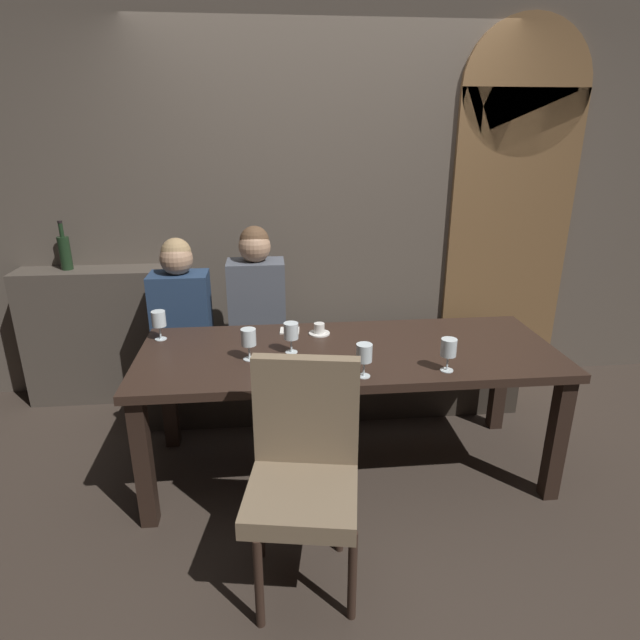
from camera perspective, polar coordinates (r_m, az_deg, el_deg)
The scene contains 17 objects.
ground at distance 3.15m, azimuth 2.86°, elevation -15.65°, with size 9.00×9.00×0.00m, color #382D26.
back_wall_tiled at distance 3.79m, azimuth 0.49°, elevation 14.91°, with size 6.00×0.12×3.00m, color brown.
arched_door at distance 4.10m, azimuth 20.15°, elevation 12.23°, with size 0.90×0.05×2.55m.
back_counter at distance 3.99m, azimuth -21.99°, elevation -1.47°, with size 1.10×0.28×0.95m, color #494138.
dining_table at distance 2.82m, azimuth 3.08°, elevation -4.84°, with size 2.20×0.84×0.74m.
banquette_bench at distance 3.63m, azimuth 1.31°, elevation -6.28°, with size 2.50×0.44×0.45m.
chair_near_side at distance 2.22m, azimuth -1.76°, elevation -15.22°, with size 0.51×0.51×0.98m.
diner_redhead at distance 3.41m, azimuth -14.89°, elevation 1.86°, with size 0.36×0.24×0.77m.
diner_bearded at distance 3.40m, azimuth -6.88°, elevation 2.82°, with size 0.36×0.24×0.83m.
wine_bottle_dark_red at distance 3.90m, azimuth -25.94°, elevation 6.68°, with size 0.08×0.08×0.33m.
wine_glass_center_front at distance 2.58m, azimuth 13.76°, elevation -3.09°, with size 0.08×0.08×0.16m.
wine_glass_near_right at distance 2.45m, azimuth 4.81°, elevation -3.66°, with size 0.08×0.08×0.16m.
wine_glass_end_left at distance 2.71m, azimuth -3.16°, elevation -1.28°, with size 0.08×0.08×0.16m.
wine_glass_far_left at distance 3.01m, azimuth -17.08°, elevation -0.02°, with size 0.08×0.08×0.16m.
wine_glass_center_back at distance 2.65m, azimuth -7.76°, elevation -1.95°, with size 0.08×0.08×0.16m.
espresso_cup at distance 2.98m, azimuth -0.08°, elevation -1.06°, with size 0.12×0.12×0.06m.
folded_napkin at distance 3.04m, azimuth -3.30°, elevation -1.14°, with size 0.11×0.10×0.01m, color silver.
Camera 1 is at (-0.40, -2.53, 1.84)m, focal length 29.51 mm.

